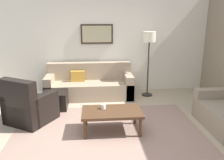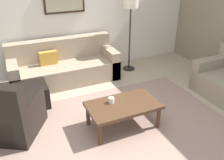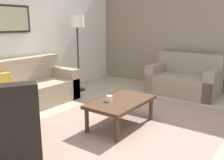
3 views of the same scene
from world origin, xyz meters
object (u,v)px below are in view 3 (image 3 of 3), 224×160
(couch_loveseat, at_px, (185,80))
(ottoman, at_px, (1,120))
(coffee_table, at_px, (121,103))
(lamp_standing, at_px, (77,29))
(couch_main, at_px, (17,92))
(framed_artwork, at_px, (10,19))
(armchair_leather, at_px, (0,138))
(cup, at_px, (109,98))

(couch_loveseat, distance_m, ottoman, 3.84)
(coffee_table, bearing_deg, lamp_standing, 59.67)
(ottoman, bearing_deg, couch_loveseat, -21.01)
(couch_main, relative_size, framed_artwork, 2.60)
(armchair_leather, relative_size, lamp_standing, 0.64)
(armchair_leather, distance_m, framed_artwork, 2.72)
(couch_main, bearing_deg, cup, -81.74)
(coffee_table, height_order, framed_artwork, framed_artwork)
(ottoman, bearing_deg, couch_main, 44.92)
(armchair_leather, xyz_separation_m, cup, (1.49, -0.40, 0.15))
(armchair_leather, bearing_deg, framed_artwork, 52.70)
(ottoman, xyz_separation_m, coffee_table, (1.22, -1.22, 0.16))
(couch_main, xyz_separation_m, cup, (0.28, -1.91, 0.15))
(armchair_leather, bearing_deg, couch_main, 51.07)
(armchair_leather, distance_m, coffee_table, 1.72)
(framed_artwork, bearing_deg, cup, -88.82)
(couch_loveseat, distance_m, coffee_table, 2.37)
(couch_loveseat, distance_m, cup, 2.53)
(couch_loveseat, relative_size, coffee_table, 1.33)
(coffee_table, bearing_deg, ottoman, 134.94)
(couch_loveseat, bearing_deg, coffee_table, 176.31)
(framed_artwork, bearing_deg, couch_main, -120.32)
(coffee_table, bearing_deg, framed_artwork, 94.67)
(coffee_table, xyz_separation_m, framed_artwork, (-0.20, 2.41, 1.26))
(couch_main, bearing_deg, framed_artwork, 59.68)
(couch_main, distance_m, coffee_table, 2.06)
(armchair_leather, bearing_deg, cup, -15.03)
(couch_main, relative_size, cup, 25.24)
(couch_main, relative_size, ottoman, 4.00)
(couch_loveseat, height_order, cup, couch_loveseat)
(framed_artwork, bearing_deg, couch_loveseat, -45.03)
(couch_loveseat, relative_size, armchair_leather, 1.33)
(armchair_leather, distance_m, ottoman, 0.83)
(framed_artwork, bearing_deg, ottoman, -130.84)
(couch_main, distance_m, ottoman, 1.13)
(cup, bearing_deg, armchair_leather, 164.97)
(couch_loveseat, height_order, coffee_table, couch_loveseat)
(cup, bearing_deg, coffee_table, -36.34)
(cup, bearing_deg, couch_loveseat, -5.96)
(armchair_leather, xyz_separation_m, framed_artwork, (1.44, 1.90, 1.31))
(couch_main, distance_m, cup, 1.93)
(armchair_leather, bearing_deg, couch_loveseat, -9.40)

